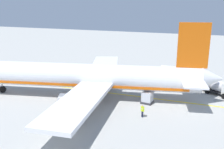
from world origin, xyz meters
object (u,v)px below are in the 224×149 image
airliner_foreground (85,76)px  service_truck_baggage (175,73)px  crew_loader_left (153,86)px  service_truck_fuel (218,86)px  cargo_container_near (148,98)px  crew_loader_right (52,120)px  crew_marshaller (142,110)px

airliner_foreground → service_truck_baggage: 18.62m
service_truck_baggage → crew_loader_left: 8.30m
service_truck_fuel → cargo_container_near: (-7.78, 9.87, -0.52)m
service_truck_fuel → service_truck_baggage: (5.33, 7.49, 0.06)m
cargo_container_near → crew_loader_right: bearing=142.2°
service_truck_baggage → cargo_container_near: (-13.11, 2.38, -0.58)m
service_truck_baggage → cargo_container_near: 13.33m
airliner_foreground → cargo_container_near: size_ratio=22.21×
service_truck_fuel → crew_marshaller: 15.91m
crew_marshaller → crew_loader_left: crew_loader_left is taller
service_truck_fuel → crew_loader_right: (-19.46, 18.93, -0.45)m
cargo_container_near → crew_marshaller: bearing=-174.6°
service_truck_baggage → cargo_container_near: service_truck_baggage is taller
service_truck_baggage → crew_loader_right: bearing=155.2°
service_truck_baggage → crew_loader_left: size_ratio=3.58×
service_truck_baggage → crew_loader_left: bearing=161.3°
cargo_container_near → crew_loader_right: cargo_container_near is taller
service_truck_fuel → airliner_foreground: bearing=113.7°
airliner_foreground → crew_loader_left: (6.11, -9.51, -2.36)m
service_truck_baggage → crew_loader_left: (-7.85, 2.66, -0.43)m
service_truck_baggage → crew_loader_right: (-24.79, 11.44, -0.51)m
service_truck_baggage → crew_loader_right: service_truck_baggage is taller
service_truck_baggage → crew_loader_left: service_truck_baggage is taller
service_truck_fuel → crew_marshaller: service_truck_fuel is taller
service_truck_fuel → crew_marshaller: bearing=143.8°
airliner_foreground → service_truck_fuel: bearing=-66.3°
cargo_container_near → airliner_foreground: bearing=95.0°
cargo_container_near → service_truck_fuel: bearing=-51.8°
airliner_foreground → cargo_container_near: 10.15m
airliner_foreground → service_truck_baggage: bearing=-41.1°
service_truck_fuel → service_truck_baggage: size_ratio=1.05×
service_truck_baggage → crew_marshaller: 18.28m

